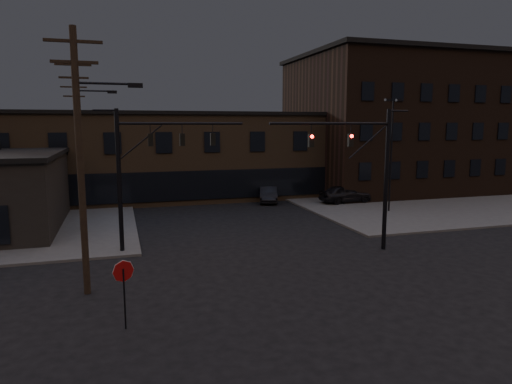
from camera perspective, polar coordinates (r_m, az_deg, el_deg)
ground at (r=20.88m, az=6.93°, el=-11.65°), size 140.00×140.00×0.00m
sidewalk_ne at (r=50.43m, az=19.89°, el=-0.11°), size 30.00×30.00×0.15m
building_row at (r=46.71m, az=-6.96°, el=4.53°), size 40.00×12.00×8.00m
building_right at (r=53.18m, az=17.68°, el=7.91°), size 22.00×16.00×14.00m
traffic_signal_near at (r=26.18m, az=13.93°, el=3.34°), size 7.12×0.24×8.00m
traffic_signal_far at (r=26.03m, az=-13.98°, el=3.49°), size 7.12×0.24×8.00m
stop_sign at (r=16.79m, az=-16.22°, el=-10.34°), size 0.72×0.33×2.48m
utility_pole_near at (r=20.00m, az=-20.97°, el=4.21°), size 3.70×0.28×11.00m
utility_pole_mid at (r=32.02m, az=-21.32°, el=6.05°), size 3.70×0.28×11.50m
utility_pole_far at (r=44.07m, az=-21.51°, el=6.10°), size 2.20×0.28×11.00m
lot_light_a at (r=38.23m, az=16.58°, el=5.65°), size 1.50×0.28×9.14m
lot_light_b at (r=45.76m, az=19.45°, el=5.93°), size 1.50×0.28×9.14m
parked_car_lot_a at (r=41.91m, az=11.10°, el=-0.19°), size 4.84×2.13×1.62m
parked_car_lot_b at (r=46.04m, az=16.29°, el=0.13°), size 4.46×2.70×1.21m
car_crossing at (r=42.31m, az=1.55°, el=-0.26°), size 2.82×4.76×1.48m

